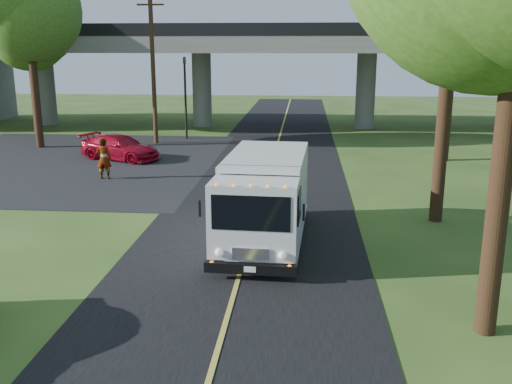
# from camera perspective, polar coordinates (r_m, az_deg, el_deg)

# --- Properties ---
(ground) EXTENTS (120.00, 120.00, 0.00)m
(ground) POSITION_cam_1_polar(r_m,az_deg,el_deg) (11.95, -3.66, -14.95)
(ground) COLOR #2D4C1B
(ground) RESTS_ON ground
(road) EXTENTS (7.00, 90.00, 0.02)m
(road) POSITION_cam_1_polar(r_m,az_deg,el_deg) (21.18, 0.29, -1.62)
(road) COLOR black
(road) RESTS_ON ground
(parking_lot) EXTENTS (16.00, 18.00, 0.01)m
(parking_lot) POSITION_cam_1_polar(r_m,az_deg,el_deg) (31.53, -18.86, 2.93)
(parking_lot) COLOR black
(parking_lot) RESTS_ON ground
(lane_line) EXTENTS (0.12, 90.00, 0.01)m
(lane_line) POSITION_cam_1_polar(r_m,az_deg,el_deg) (21.18, 0.29, -1.56)
(lane_line) COLOR gold
(lane_line) RESTS_ON road
(overpass) EXTENTS (54.00, 10.00, 7.30)m
(overpass) POSITION_cam_1_polar(r_m,az_deg,el_deg) (42.35, 2.73, 12.62)
(overpass) COLOR slate
(overpass) RESTS_ON ground
(traffic_signal) EXTENTS (0.18, 0.22, 5.20)m
(traffic_signal) POSITION_cam_1_polar(r_m,az_deg,el_deg) (37.18, -7.09, 10.19)
(traffic_signal) COLOR black
(traffic_signal) RESTS_ON ground
(utility_pole) EXTENTS (1.60, 0.26, 9.00)m
(utility_pole) POSITION_cam_1_polar(r_m,az_deg,el_deg) (35.51, -10.26, 12.14)
(utility_pole) COLOR #472D19
(utility_pole) RESTS_ON ground
(tree_left_lot) EXTENTS (5.60, 5.50, 10.50)m
(tree_left_lot) POSITION_cam_1_polar(r_m,az_deg,el_deg) (35.69, -21.70, 16.72)
(tree_left_lot) COLOR #382314
(tree_left_lot) RESTS_ON ground
(tree_left_far) EXTENTS (5.26, 5.16, 9.89)m
(tree_left_far) POSITION_cam_1_polar(r_m,az_deg,el_deg) (42.37, -21.74, 15.58)
(tree_left_far) COLOR #382314
(tree_left_far) RESTS_ON ground
(step_van) EXTENTS (2.64, 6.46, 2.67)m
(step_van) POSITION_cam_1_polar(r_m,az_deg,el_deg) (17.17, 0.88, -0.46)
(step_van) COLOR silver
(step_van) RESTS_ON ground
(red_sedan) EXTENTS (4.84, 3.38, 1.30)m
(red_sedan) POSITION_cam_1_polar(r_m,az_deg,el_deg) (31.08, -13.44, 4.36)
(red_sedan) COLOR maroon
(red_sedan) RESTS_ON ground
(pedestrian) EXTENTS (0.68, 0.46, 1.86)m
(pedestrian) POSITION_cam_1_polar(r_m,az_deg,el_deg) (26.56, -14.97, 3.22)
(pedestrian) COLOR gray
(pedestrian) RESTS_ON ground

